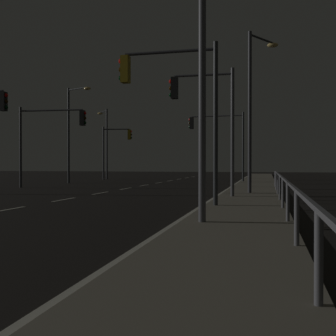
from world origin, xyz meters
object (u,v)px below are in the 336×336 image
(traffic_light_far_center, at_px, (116,143))
(street_lamp_median, at_px, (254,97))
(traffic_light_far_right, at_px, (173,93))
(street_lamp_across_street, at_px, (72,125))
(street_lamp_corner, at_px, (208,56))
(traffic_light_mid_left, at_px, (206,108))
(traffic_light_near_left, at_px, (49,130))
(traffic_light_mid_right, at_px, (219,133))
(street_lamp_far_end, at_px, (105,137))

(traffic_light_far_center, height_order, street_lamp_median, street_lamp_median)
(traffic_light_far_center, relative_size, traffic_light_far_right, 0.92)
(traffic_light_far_right, distance_m, street_lamp_across_street, 19.59)
(traffic_light_far_right, distance_m, street_lamp_corner, 4.17)
(traffic_light_mid_left, distance_m, traffic_light_near_left, 12.30)
(street_lamp_median, bearing_deg, street_lamp_across_street, 147.30)
(traffic_light_mid_right, height_order, street_lamp_far_end, street_lamp_far_end)
(street_lamp_corner, height_order, street_lamp_across_street, street_lamp_across_street)
(traffic_light_near_left, distance_m, street_lamp_far_end, 15.82)
(traffic_light_mid_left, distance_m, traffic_light_far_center, 22.46)
(street_lamp_across_street, bearing_deg, traffic_light_far_center, 84.23)
(traffic_light_mid_right, height_order, traffic_light_mid_left, traffic_light_mid_left)
(traffic_light_far_center, bearing_deg, street_lamp_median, -51.23)
(traffic_light_far_right, relative_size, street_lamp_far_end, 0.79)
(traffic_light_mid_right, height_order, street_lamp_across_street, street_lamp_across_street)
(traffic_light_mid_left, xyz_separation_m, traffic_light_far_right, (-0.55, -4.02, 0.03))
(traffic_light_far_center, height_order, traffic_light_near_left, traffic_light_near_left)
(traffic_light_near_left, bearing_deg, street_lamp_far_end, 99.08)
(traffic_light_far_right, distance_m, street_lamp_median, 7.15)
(traffic_light_mid_right, relative_size, street_lamp_across_street, 0.73)
(traffic_light_far_center, xyz_separation_m, street_lamp_far_end, (-1.90, 2.10, 0.75))
(street_lamp_far_end, bearing_deg, traffic_light_far_right, -63.36)
(street_lamp_across_street, xyz_separation_m, street_lamp_far_end, (-1.13, 9.71, -0.25))
(traffic_light_mid_right, relative_size, traffic_light_far_center, 1.08)
(traffic_light_near_left, distance_m, street_lamp_across_street, 6.11)
(street_lamp_across_street, bearing_deg, traffic_light_mid_left, -43.88)
(traffic_light_near_left, distance_m, street_lamp_corner, 18.17)
(traffic_light_far_right, xyz_separation_m, street_lamp_corner, (1.73, -3.79, 0.20))
(traffic_light_mid_left, bearing_deg, street_lamp_across_street, 136.12)
(traffic_light_near_left, xyz_separation_m, street_lamp_corner, (12.00, -13.64, 0.53))
(traffic_light_mid_right, xyz_separation_m, street_lamp_corner, (2.30, -23.17, 0.18))
(street_lamp_median, xyz_separation_m, street_lamp_corner, (-0.83, -10.42, -0.59))
(traffic_light_far_center, bearing_deg, traffic_light_near_left, -87.46)
(traffic_light_near_left, bearing_deg, traffic_light_mid_left, -28.29)
(traffic_light_far_center, distance_m, street_lamp_far_end, 2.93)
(street_lamp_median, height_order, street_lamp_far_end, street_lamp_median)
(street_lamp_far_end, bearing_deg, traffic_light_near_left, -80.92)
(traffic_light_far_center, xyz_separation_m, street_lamp_corner, (12.60, -27.15, 0.69))
(street_lamp_corner, bearing_deg, traffic_light_near_left, 131.34)
(traffic_light_far_right, height_order, traffic_light_near_left, traffic_light_far_right)
(street_lamp_corner, relative_size, street_lamp_far_end, 0.96)
(traffic_light_far_center, bearing_deg, street_lamp_far_end, 132.07)
(traffic_light_mid_right, relative_size, traffic_light_far_right, 0.99)
(traffic_light_mid_left, relative_size, traffic_light_far_center, 1.09)
(street_lamp_far_end, bearing_deg, traffic_light_mid_left, -58.14)
(street_lamp_corner, bearing_deg, traffic_light_far_right, 114.46)
(traffic_light_mid_right, bearing_deg, traffic_light_far_right, -88.31)
(street_lamp_corner, bearing_deg, street_lamp_across_street, 124.38)
(traffic_light_mid_left, bearing_deg, street_lamp_far_end, 121.86)
(street_lamp_across_street, relative_size, street_lamp_far_end, 1.06)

